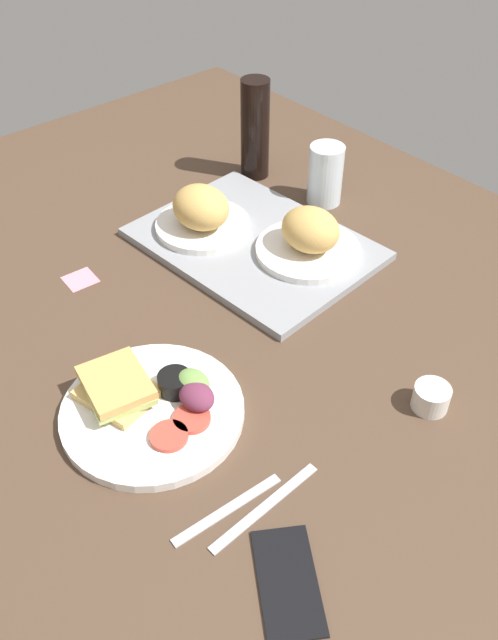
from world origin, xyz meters
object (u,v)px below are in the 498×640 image
(drinking_glass, at_px, (325,175))
(bread_plate_near, at_px, (202,213))
(bread_plate_far, at_px, (309,237))
(sticky_note, at_px, (80,279))
(espresso_cup, at_px, (431,398))
(serving_tray, at_px, (254,244))
(plate_with_salad, at_px, (152,403))
(knife, at_px, (265,507))
(cell_phone, at_px, (288,581))
(fork, at_px, (228,509))
(soda_bottle, at_px, (255,129))

(drinking_glass, bearing_deg, bread_plate_near, -103.25)
(bread_plate_far, xyz_separation_m, drinking_glass, (-0.13, 0.18, 0.01))
(sticky_note, bearing_deg, espresso_cup, 21.07)
(drinking_glass, xyz_separation_m, sticky_note, (-0.11, -0.54, -0.06))
(serving_tray, bearing_deg, espresso_cup, -8.68)
(plate_with_salad, height_order, knife, plate_with_salad)
(bread_plate_far, bearing_deg, cell_phone, -47.01)
(plate_with_salad, bearing_deg, knife, 3.83)
(bread_plate_near, height_order, plate_with_salad, bread_plate_near)
(sticky_note, bearing_deg, bread_plate_near, 81.17)
(drinking_glass, bearing_deg, bread_plate_far, -53.64)
(fork, xyz_separation_m, sticky_note, (-0.56, 0.11, -0.00))
(bread_plate_near, bearing_deg, plate_with_salad, -47.56)
(bread_plate_far, relative_size, plate_with_salad, 0.73)
(drinking_glass, height_order, espresso_cup, drinking_glass)
(serving_tray, distance_m, plate_with_salad, 0.45)
(bread_plate_far, xyz_separation_m, knife, (0.35, -0.43, -0.05))
(drinking_glass, xyz_separation_m, fork, (0.45, -0.65, -0.06))
(bread_plate_far, relative_size, drinking_glass, 1.56)
(plate_with_salad, xyz_separation_m, knife, (0.24, 0.02, -0.01))
(serving_tray, xyz_separation_m, cell_phone, (0.55, -0.43, -0.00))
(soda_bottle, bearing_deg, sticky_note, -81.16)
(cell_phone, bearing_deg, serving_tray, 175.32)
(bread_plate_far, distance_m, drinking_glass, 0.22)
(bread_plate_far, height_order, fork, bread_plate_far)
(plate_with_salad, height_order, sticky_note, plate_with_salad)
(sticky_note, bearing_deg, cell_phone, -9.60)
(soda_bottle, relative_size, fork, 1.31)
(soda_bottle, bearing_deg, serving_tray, -41.73)
(serving_tray, xyz_separation_m, plate_with_salad, (0.22, -0.40, 0.01))
(serving_tray, relative_size, bread_plate_near, 2.36)
(fork, xyz_separation_m, cell_phone, (0.13, -0.01, 0.00))
(fork, height_order, cell_phone, cell_phone)
(drinking_glass, height_order, soda_bottle, soda_bottle)
(bread_plate_near, relative_size, knife, 1.01)
(fork, relative_size, sticky_note, 3.04)
(bread_plate_far, distance_m, espresso_cup, 0.41)
(soda_bottle, height_order, cell_phone, soda_bottle)
(soda_bottle, bearing_deg, fork, -43.83)
(sticky_note, bearing_deg, plate_with_salad, -13.16)
(knife, bearing_deg, bread_plate_near, 57.38)
(serving_tray, relative_size, knife, 2.37)
(drinking_glass, bearing_deg, plate_with_salad, -68.41)
(serving_tray, relative_size, plate_with_salad, 1.63)
(serving_tray, distance_m, bread_plate_far, 0.12)
(serving_tray, bearing_deg, bread_plate_near, -150.41)
(serving_tray, bearing_deg, knife, -40.06)
(knife, relative_size, cell_phone, 1.32)
(espresso_cup, relative_size, fork, 0.33)
(bread_plate_far, distance_m, knife, 0.56)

